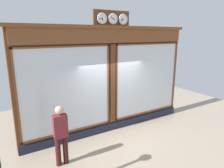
# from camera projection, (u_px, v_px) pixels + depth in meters

# --- Properties ---
(shop_facade) EXTENTS (6.58, 0.42, 4.23)m
(shop_facade) POSITION_uv_depth(u_px,v_px,m) (110.00, 80.00, 7.27)
(shop_facade) COLOR #5B3319
(shop_facade) RESTS_ON ground_plane
(pedestrian) EXTENTS (0.37, 0.24, 1.69)m
(pedestrian) POSITION_uv_depth(u_px,v_px,m) (61.00, 133.00, 5.37)
(pedestrian) COLOR #3A1316
(pedestrian) RESTS_ON ground_plane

